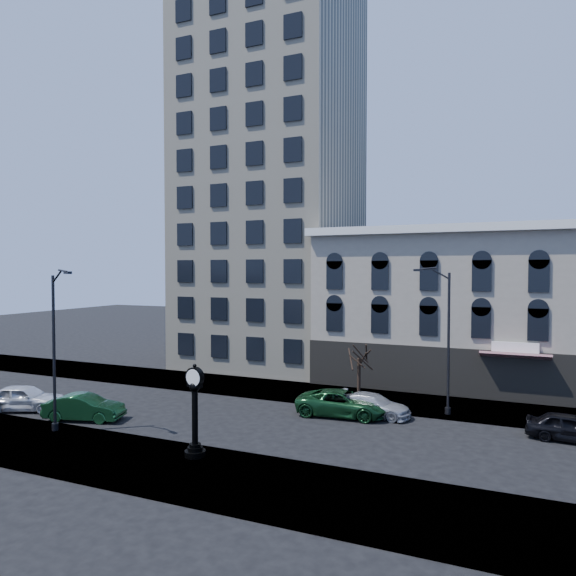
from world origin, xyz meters
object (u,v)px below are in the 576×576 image
at_px(street_clock, 195,414).
at_px(car_near_a, 24,398).
at_px(street_lamp_near, 58,307).
at_px(car_near_b, 84,407).

height_order(street_clock, car_near_a, street_clock).
distance_m(street_clock, street_lamp_near, 10.20).
bearing_deg(car_near_a, car_near_b, -113.92).
relative_size(street_clock, street_lamp_near, 0.49).
xyz_separation_m(street_clock, car_near_b, (-9.84, 2.78, -1.38)).
xyz_separation_m(street_clock, car_near_a, (-15.06, 2.85, -1.32)).
relative_size(street_lamp_near, car_near_b, 1.95).
distance_m(street_clock, car_near_b, 10.31).
distance_m(street_clock, car_near_a, 15.39).
bearing_deg(car_near_b, car_near_a, 72.75).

